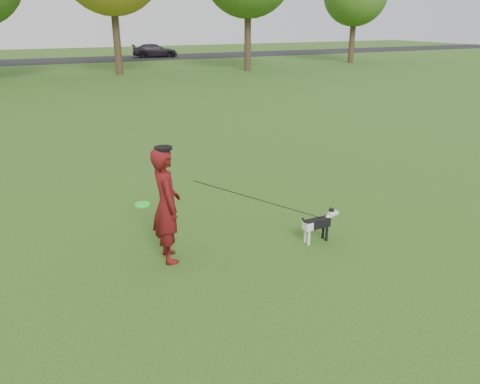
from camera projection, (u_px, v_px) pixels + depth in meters
ground at (229, 245)px, 7.89m from camera, size 120.00×120.00×0.00m
road at (41, 61)px, 41.59m from camera, size 120.00×7.00×0.02m
man at (166, 205)px, 7.13m from camera, size 0.49×0.70×1.82m
dog at (320, 222)px, 7.91m from camera, size 0.76×0.15×0.58m
car_right at (155, 51)px, 45.65m from camera, size 4.57×2.50×1.26m
man_held_items at (262, 201)px, 7.54m from camera, size 3.10×0.65×1.45m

